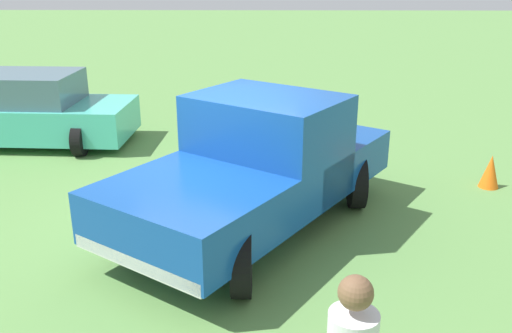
{
  "coord_description": "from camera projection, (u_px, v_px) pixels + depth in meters",
  "views": [
    {
      "loc": [
        7.01,
        0.76,
        3.43
      ],
      "look_at": [
        0.08,
        0.65,
        0.9
      ],
      "focal_mm": 38.57,
      "sensor_mm": 36.0,
      "label": 1
    }
  ],
  "objects": [
    {
      "name": "sedan_near",
      "position": [
        20.0,
        112.0,
        11.14
      ],
      "size": [
        2.19,
        4.64,
        1.45
      ],
      "rotation": [
        0.0,
        0.0,
        4.67
      ],
      "color": "black",
      "rests_on": "ground_plane"
    },
    {
      "name": "pickup_truck",
      "position": [
        261.0,
        161.0,
        7.45
      ],
      "size": [
        4.83,
        4.15,
        1.82
      ],
      "rotation": [
        0.0,
        0.0,
        5.69
      ],
      "color": "black",
      "rests_on": "ground_plane"
    },
    {
      "name": "traffic_cone",
      "position": [
        490.0,
        171.0,
        8.98
      ],
      "size": [
        0.32,
        0.32,
        0.55
      ],
      "primitive_type": "cone",
      "color": "orange",
      "rests_on": "ground_plane"
    },
    {
      "name": "ground_plane",
      "position": [
        210.0,
        224.0,
        7.77
      ],
      "size": [
        80.0,
        80.0,
        0.0
      ],
      "primitive_type": "plane",
      "color": "#5B8C47"
    }
  ]
}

